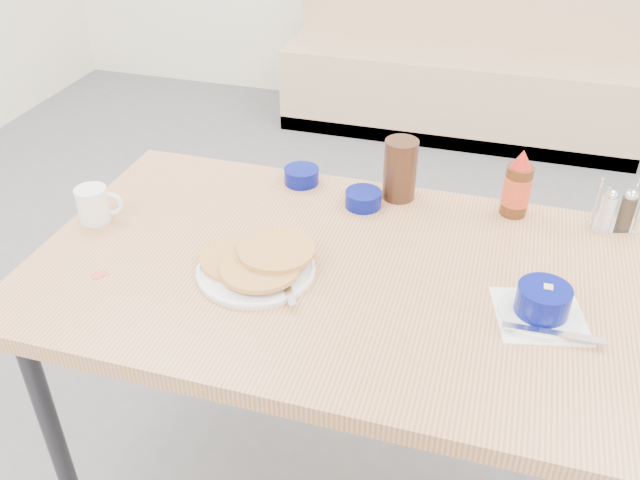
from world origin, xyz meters
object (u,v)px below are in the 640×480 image
(syrup_bottle, at_px, (517,187))
(creamer_bowl, at_px, (302,176))
(condiment_caddy, at_px, (616,213))
(booth_bench, at_px, (462,66))
(amber_tumbler, at_px, (400,169))
(dining_table, at_px, (349,292))
(grits_setting, at_px, (542,305))
(coffee_mug, at_px, (95,204))
(pancake_plate, at_px, (257,264))
(butter_bowl, at_px, (363,199))

(syrup_bottle, bearing_deg, creamer_bowl, -180.00)
(condiment_caddy, xyz_separation_m, syrup_bottle, (-0.23, 0.00, 0.03))
(booth_bench, bearing_deg, amber_tumbler, -88.93)
(dining_table, bearing_deg, grits_setting, -6.28)
(coffee_mug, xyz_separation_m, grits_setting, (1.04, -0.07, -0.01))
(pancake_plate, distance_m, creamer_bowl, 0.40)
(coffee_mug, height_order, syrup_bottle, syrup_bottle)
(pancake_plate, height_order, amber_tumbler, amber_tumbler)
(coffee_mug, relative_size, creamer_bowl, 1.19)
(booth_bench, relative_size, creamer_bowl, 20.71)
(amber_tumbler, bearing_deg, creamer_bowl, 180.00)
(coffee_mug, relative_size, syrup_bottle, 0.63)
(booth_bench, height_order, syrup_bottle, booth_bench)
(coffee_mug, bearing_deg, dining_table, -2.30)
(dining_table, relative_size, creamer_bowl, 15.26)
(grits_setting, relative_size, syrup_bottle, 1.31)
(booth_bench, height_order, pancake_plate, booth_bench)
(booth_bench, height_order, grits_setting, booth_bench)
(creamer_bowl, height_order, butter_bowl, same)
(creamer_bowl, xyz_separation_m, amber_tumbler, (0.26, 0.00, 0.06))
(coffee_mug, distance_m, amber_tumbler, 0.75)
(amber_tumbler, bearing_deg, syrup_bottle, 0.00)
(syrup_bottle, bearing_deg, coffee_mug, -161.92)
(grits_setting, xyz_separation_m, butter_bowl, (-0.43, 0.31, -0.01))
(creamer_bowl, distance_m, condiment_caddy, 0.78)
(coffee_mug, relative_size, grits_setting, 0.48)
(pancake_plate, bearing_deg, creamer_bowl, 94.05)
(butter_bowl, bearing_deg, syrup_bottle, 10.94)
(dining_table, xyz_separation_m, pancake_plate, (-0.19, -0.06, 0.08))
(coffee_mug, distance_m, creamer_bowl, 0.52)
(booth_bench, distance_m, syrup_bottle, 2.27)
(booth_bench, distance_m, pancake_plate, 2.64)
(dining_table, xyz_separation_m, syrup_bottle, (0.33, 0.34, 0.14))
(dining_table, relative_size, butter_bowl, 15.47)
(pancake_plate, xyz_separation_m, creamer_bowl, (-0.03, 0.40, 0.00))
(booth_bench, distance_m, dining_table, 2.56)
(coffee_mug, height_order, condiment_caddy, condiment_caddy)
(booth_bench, xyz_separation_m, syrup_bottle, (0.33, -2.19, 0.48))
(condiment_caddy, bearing_deg, dining_table, -164.22)
(booth_bench, xyz_separation_m, butter_bowl, (-0.03, -2.26, 0.43))
(amber_tumbler, xyz_separation_m, condiment_caddy, (0.52, 0.00, -0.04))
(butter_bowl, height_order, condiment_caddy, condiment_caddy)
(pancake_plate, distance_m, syrup_bottle, 0.66)
(booth_bench, distance_m, grits_setting, 2.65)
(coffee_mug, relative_size, condiment_caddy, 0.90)
(butter_bowl, distance_m, condiment_caddy, 0.60)
(pancake_plate, distance_m, condiment_caddy, 0.85)
(booth_bench, bearing_deg, coffee_mug, -104.24)
(creamer_bowl, bearing_deg, dining_table, -57.32)
(grits_setting, bearing_deg, pancake_plate, -178.40)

